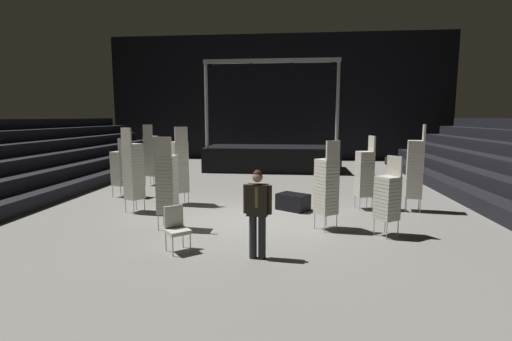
{
  "coord_description": "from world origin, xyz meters",
  "views": [
    {
      "loc": [
        1.18,
        -9.97,
        2.77
      ],
      "look_at": [
        0.19,
        -0.32,
        1.4
      ],
      "focal_mm": 26.6,
      "sensor_mm": 36.0,
      "label": 1
    }
  ],
  "objects_px": {
    "chair_stack_rear_right": "(388,197)",
    "chair_stack_rear_centre": "(365,173)",
    "chair_stack_front_left": "(151,155)",
    "stage_riser": "(272,157)",
    "chair_stack_mid_right": "(120,168)",
    "equipment_road_case": "(293,202)",
    "chair_stack_mid_left": "(327,185)",
    "chair_stack_aisle_left": "(167,183)",
    "man_with_tie": "(257,209)",
    "loose_chair_near_man": "(176,226)",
    "chair_stack_mid_centre": "(133,171)",
    "chair_stack_rear_left": "(415,168)",
    "chair_stack_front_right": "(180,166)"
  },
  "relations": [
    {
      "from": "chair_stack_rear_right",
      "to": "chair_stack_rear_centre",
      "type": "bearing_deg",
      "value": -34.91
    },
    {
      "from": "chair_stack_rear_centre",
      "to": "chair_stack_front_left",
      "type": "bearing_deg",
      "value": 54.28
    },
    {
      "from": "chair_stack_rear_right",
      "to": "chair_stack_rear_centre",
      "type": "height_order",
      "value": "chair_stack_rear_centre"
    },
    {
      "from": "stage_riser",
      "to": "chair_stack_rear_right",
      "type": "xyz_separation_m",
      "value": [
        3.34,
        -10.98,
        0.26
      ]
    },
    {
      "from": "stage_riser",
      "to": "chair_stack_mid_right",
      "type": "relative_size",
      "value": 3.34
    },
    {
      "from": "stage_riser",
      "to": "equipment_road_case",
      "type": "xyz_separation_m",
      "value": [
        1.15,
        -8.67,
        -0.44
      ]
    },
    {
      "from": "chair_stack_mid_left",
      "to": "chair_stack_aisle_left",
      "type": "relative_size",
      "value": 0.96
    },
    {
      "from": "man_with_tie",
      "to": "loose_chair_near_man",
      "type": "distance_m",
      "value": 1.79
    },
    {
      "from": "chair_stack_mid_left",
      "to": "chair_stack_mid_centre",
      "type": "height_order",
      "value": "chair_stack_mid_centre"
    },
    {
      "from": "chair_stack_front_left",
      "to": "chair_stack_rear_left",
      "type": "bearing_deg",
      "value": -9.95
    },
    {
      "from": "man_with_tie",
      "to": "loose_chair_near_man",
      "type": "height_order",
      "value": "man_with_tie"
    },
    {
      "from": "chair_stack_front_left",
      "to": "chair_stack_rear_left",
      "type": "xyz_separation_m",
      "value": [
        9.29,
        -3.33,
        0.04
      ]
    },
    {
      "from": "chair_stack_rear_left",
      "to": "chair_stack_rear_centre",
      "type": "relative_size",
      "value": 1.15
    },
    {
      "from": "chair_stack_mid_centre",
      "to": "chair_stack_mid_right",
      "type": "bearing_deg",
      "value": 152.81
    },
    {
      "from": "chair_stack_rear_centre",
      "to": "equipment_road_case",
      "type": "bearing_deg",
      "value": 84.98
    },
    {
      "from": "chair_stack_mid_centre",
      "to": "chair_stack_aisle_left",
      "type": "bearing_deg",
      "value": -16.36
    },
    {
      "from": "loose_chair_near_man",
      "to": "chair_stack_mid_left",
      "type": "bearing_deg",
      "value": 170.3
    },
    {
      "from": "chair_stack_rear_right",
      "to": "equipment_road_case",
      "type": "xyz_separation_m",
      "value": [
        -2.19,
        2.31,
        -0.7
      ]
    },
    {
      "from": "chair_stack_front_right",
      "to": "chair_stack_rear_right",
      "type": "height_order",
      "value": "chair_stack_front_right"
    },
    {
      "from": "man_with_tie",
      "to": "chair_stack_aisle_left",
      "type": "relative_size",
      "value": 0.77
    },
    {
      "from": "stage_riser",
      "to": "chair_stack_mid_right",
      "type": "distance_m",
      "value": 8.83
    },
    {
      "from": "chair_stack_mid_right",
      "to": "chair_stack_rear_centre",
      "type": "distance_m",
      "value": 8.21
    },
    {
      "from": "man_with_tie",
      "to": "chair_stack_rear_centre",
      "type": "bearing_deg",
      "value": -117.5
    },
    {
      "from": "man_with_tie",
      "to": "chair_stack_mid_right",
      "type": "xyz_separation_m",
      "value": [
        -5.34,
        5.36,
        0.02
      ]
    },
    {
      "from": "chair_stack_front_left",
      "to": "chair_stack_mid_centre",
      "type": "relative_size",
      "value": 1.0
    },
    {
      "from": "loose_chair_near_man",
      "to": "chair_stack_rear_centre",
      "type": "bearing_deg",
      "value": -177.66
    },
    {
      "from": "chair_stack_mid_left",
      "to": "chair_stack_mid_centre",
      "type": "distance_m",
      "value": 5.56
    },
    {
      "from": "chair_stack_mid_centre",
      "to": "chair_stack_rear_left",
      "type": "relative_size",
      "value": 0.97
    },
    {
      "from": "man_with_tie",
      "to": "chair_stack_rear_left",
      "type": "xyz_separation_m",
      "value": [
        4.21,
        4.26,
        0.27
      ]
    },
    {
      "from": "equipment_road_case",
      "to": "loose_chair_near_man",
      "type": "bearing_deg",
      "value": -122.19
    },
    {
      "from": "chair_stack_mid_centre",
      "to": "chair_stack_rear_centre",
      "type": "xyz_separation_m",
      "value": [
        6.74,
        1.07,
        -0.13
      ]
    },
    {
      "from": "stage_riser",
      "to": "chair_stack_aisle_left",
      "type": "bearing_deg",
      "value": -100.02
    },
    {
      "from": "chair_stack_mid_centre",
      "to": "chair_stack_rear_right",
      "type": "relative_size",
      "value": 1.32
    },
    {
      "from": "chair_stack_front_left",
      "to": "equipment_road_case",
      "type": "bearing_deg",
      "value": -21.9
    },
    {
      "from": "chair_stack_mid_left",
      "to": "chair_stack_rear_right",
      "type": "relative_size",
      "value": 1.18
    },
    {
      "from": "chair_stack_front_left",
      "to": "equipment_road_case",
      "type": "relative_size",
      "value": 2.75
    },
    {
      "from": "chair_stack_mid_centre",
      "to": "chair_stack_rear_right",
      "type": "xyz_separation_m",
      "value": [
        6.8,
        -1.55,
        -0.29
      ]
    },
    {
      "from": "man_with_tie",
      "to": "chair_stack_mid_centre",
      "type": "xyz_separation_m",
      "value": [
        -3.94,
        3.28,
        0.23
      ]
    },
    {
      "from": "chair_stack_mid_left",
      "to": "chair_stack_mid_right",
      "type": "xyz_separation_m",
      "value": [
        -6.84,
        3.24,
        -0.08
      ]
    },
    {
      "from": "man_with_tie",
      "to": "loose_chair_near_man",
      "type": "xyz_separation_m",
      "value": [
        -1.71,
        0.25,
        -0.47
      ]
    },
    {
      "from": "chair_stack_rear_left",
      "to": "equipment_road_case",
      "type": "relative_size",
      "value": 2.84
    },
    {
      "from": "stage_riser",
      "to": "chair_stack_mid_left",
      "type": "bearing_deg",
      "value": -79.46
    },
    {
      "from": "chair_stack_rear_centre",
      "to": "equipment_road_case",
      "type": "relative_size",
      "value": 2.47
    },
    {
      "from": "chair_stack_rear_right",
      "to": "chair_stack_aisle_left",
      "type": "xyz_separation_m",
      "value": [
        -5.27,
        0.03,
        0.21
      ]
    },
    {
      "from": "chair_stack_mid_left",
      "to": "chair_stack_mid_right",
      "type": "height_order",
      "value": "chair_stack_mid_left"
    },
    {
      "from": "chair_stack_aisle_left",
      "to": "loose_chair_near_man",
      "type": "height_order",
      "value": "chair_stack_aisle_left"
    },
    {
      "from": "chair_stack_mid_right",
      "to": "chair_stack_mid_centre",
      "type": "bearing_deg",
      "value": -126.57
    },
    {
      "from": "chair_stack_aisle_left",
      "to": "equipment_road_case",
      "type": "height_order",
      "value": "chair_stack_aisle_left"
    },
    {
      "from": "stage_riser",
      "to": "loose_chair_near_man",
      "type": "distance_m",
      "value": 12.53
    },
    {
      "from": "chair_stack_aisle_left",
      "to": "loose_chair_near_man",
      "type": "bearing_deg",
      "value": -64.77
    }
  ]
}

